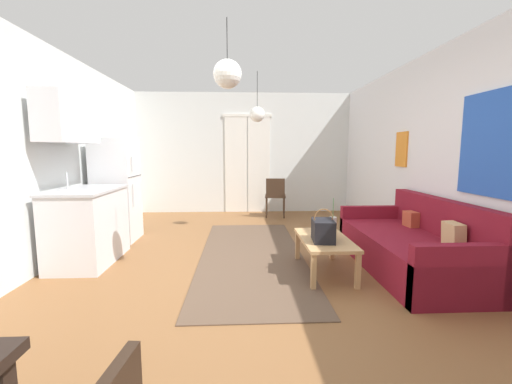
# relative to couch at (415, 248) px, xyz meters

# --- Properties ---
(ground_plane) EXTENTS (5.27, 8.23, 0.10)m
(ground_plane) POSITION_rel_couch_xyz_m (-1.92, -0.10, -0.31)
(ground_plane) COLOR brown
(wall_back) EXTENTS (4.87, 0.13, 2.62)m
(wall_back) POSITION_rel_couch_xyz_m (-1.92, 3.76, 1.04)
(wall_back) COLOR silver
(wall_back) RESTS_ON ground_plane
(wall_right) EXTENTS (0.12, 7.83, 2.62)m
(wall_right) POSITION_rel_couch_xyz_m (0.46, -0.10, 1.05)
(wall_right) COLOR silver
(wall_right) RESTS_ON ground_plane
(wall_left) EXTENTS (0.12, 7.83, 2.62)m
(wall_left) POSITION_rel_couch_xyz_m (-4.30, -0.10, 1.05)
(wall_left) COLOR silver
(wall_left) RESTS_ON ground_plane
(area_rug) EXTENTS (1.32, 3.43, 0.01)m
(area_rug) POSITION_rel_couch_xyz_m (-1.86, 0.60, -0.26)
(area_rug) COLOR brown
(area_rug) RESTS_ON ground_plane
(couch) EXTENTS (0.95, 2.02, 0.82)m
(couch) POSITION_rel_couch_xyz_m (0.00, 0.00, 0.00)
(couch) COLOR maroon
(couch) RESTS_ON ground_plane
(coffee_table) EXTENTS (0.53, 0.98, 0.40)m
(coffee_table) POSITION_rel_couch_xyz_m (-1.06, -0.04, 0.09)
(coffee_table) COLOR tan
(coffee_table) RESTS_ON ground_plane
(bamboo_vase) EXTENTS (0.09, 0.09, 0.44)m
(bamboo_vase) POSITION_rel_couch_xyz_m (-0.94, 0.06, 0.25)
(bamboo_vase) COLOR beige
(bamboo_vase) RESTS_ON coffee_table
(handbag) EXTENTS (0.25, 0.34, 0.36)m
(handbag) POSITION_rel_couch_xyz_m (-1.11, -0.16, 0.26)
(handbag) COLOR black
(handbag) RESTS_ON coffee_table
(refrigerator) EXTENTS (0.59, 0.62, 1.55)m
(refrigerator) POSITION_rel_couch_xyz_m (-3.88, 1.46, 0.52)
(refrigerator) COLOR white
(refrigerator) RESTS_ON ground_plane
(kitchen_counter) EXTENTS (0.65, 1.08, 2.02)m
(kitchen_counter) POSITION_rel_couch_xyz_m (-3.90, 0.45, 0.48)
(kitchen_counter) COLOR silver
(kitchen_counter) RESTS_ON ground_plane
(accent_chair) EXTENTS (0.46, 0.44, 0.81)m
(accent_chair) POSITION_rel_couch_xyz_m (-1.28, 3.07, 0.21)
(accent_chair) COLOR #382619
(accent_chair) RESTS_ON ground_plane
(pendant_lamp_near) EXTENTS (0.28, 0.28, 0.66)m
(pendant_lamp_near) POSITION_rel_couch_xyz_m (-2.12, -0.27, 1.84)
(pendant_lamp_near) COLOR black
(pendant_lamp_far) EXTENTS (0.24, 0.24, 0.79)m
(pendant_lamp_far) POSITION_rel_couch_xyz_m (-1.72, 1.82, 1.69)
(pendant_lamp_far) COLOR black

